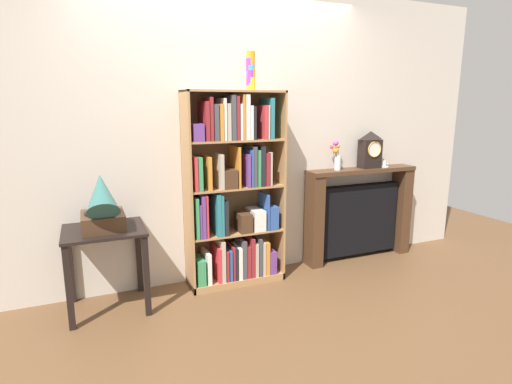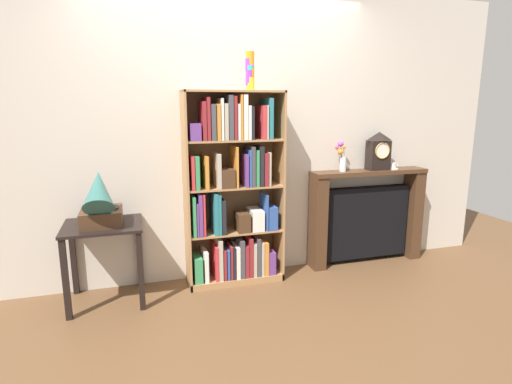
# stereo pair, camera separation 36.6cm
# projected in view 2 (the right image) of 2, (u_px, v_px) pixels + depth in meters

# --- Properties ---
(ground_plane) EXTENTS (8.17, 6.40, 0.02)m
(ground_plane) POSITION_uv_depth(u_px,v_px,m) (239.00, 286.00, 3.66)
(ground_plane) COLOR brown
(wall_back) EXTENTS (5.17, 0.08, 2.60)m
(wall_back) POSITION_uv_depth(u_px,v_px,m) (243.00, 136.00, 3.73)
(wall_back) COLOR beige
(wall_back) RESTS_ON ground
(bookshelf) EXTENTS (0.85, 0.31, 1.70)m
(bookshelf) POSITION_uv_depth(u_px,v_px,m) (233.00, 197.00, 3.60)
(bookshelf) COLOR #A87A4C
(bookshelf) RESTS_ON ground
(cup_stack) EXTENTS (0.08, 0.08, 0.31)m
(cup_stack) POSITION_uv_depth(u_px,v_px,m) (250.00, 71.00, 3.39)
(cup_stack) COLOR yellow
(cup_stack) RESTS_ON bookshelf
(side_table_left) EXTENTS (0.60, 0.52, 0.66)m
(side_table_left) POSITION_uv_depth(u_px,v_px,m) (104.00, 242.00, 3.26)
(side_table_left) COLOR black
(side_table_left) RESTS_ON ground
(gramophone) EXTENTS (0.31, 0.48, 0.50)m
(gramophone) POSITION_uv_depth(u_px,v_px,m) (100.00, 202.00, 3.14)
(gramophone) COLOR #472D1C
(gramophone) RESTS_ON side_table_left
(fireplace_mantel) EXTENTS (1.20, 0.22, 0.95)m
(fireplace_mantel) POSITION_uv_depth(u_px,v_px,m) (366.00, 217.00, 4.14)
(fireplace_mantel) COLOR #472D1C
(fireplace_mantel) RESTS_ON ground
(mantel_clock) EXTENTS (0.21, 0.14, 0.37)m
(mantel_clock) POSITION_uv_depth(u_px,v_px,m) (378.00, 151.00, 4.00)
(mantel_clock) COLOR black
(mantel_clock) RESTS_ON fireplace_mantel
(flower_vase) EXTENTS (0.12, 0.11, 0.30)m
(flower_vase) POSITION_uv_depth(u_px,v_px,m) (342.00, 157.00, 3.90)
(flower_vase) COLOR silver
(flower_vase) RESTS_ON fireplace_mantel
(teacup_with_saucer) EXTENTS (0.13, 0.12, 0.06)m
(teacup_with_saucer) POSITION_uv_depth(u_px,v_px,m) (392.00, 166.00, 4.08)
(teacup_with_saucer) COLOR white
(teacup_with_saucer) RESTS_ON fireplace_mantel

